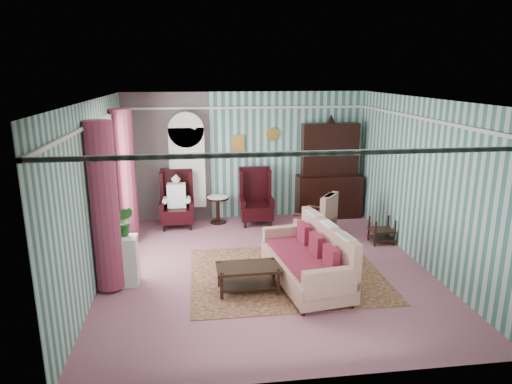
{
  "coord_description": "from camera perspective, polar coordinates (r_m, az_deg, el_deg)",
  "views": [
    {
      "loc": [
        -1.14,
        -7.27,
        3.33
      ],
      "look_at": [
        -0.1,
        0.6,
        1.23
      ],
      "focal_mm": 32.0,
      "sensor_mm": 36.0,
      "label": 1
    }
  ],
  "objects": [
    {
      "name": "floor",
      "position": [
        8.08,
        1.26,
        -9.5
      ],
      "size": [
        6.0,
        6.0,
        0.0
      ],
      "primitive_type": "plane",
      "color": "#945661",
      "rests_on": "ground"
    },
    {
      "name": "room_shell",
      "position": [
        7.58,
        -3.49,
        4.76
      ],
      "size": [
        5.53,
        6.02,
        2.91
      ],
      "color": "#3A6B63",
      "rests_on": "ground"
    },
    {
      "name": "bookcase",
      "position": [
        10.35,
        -8.54,
        2.34
      ],
      "size": [
        0.8,
        0.28,
        2.24
      ],
      "primitive_type": "cube",
      "color": "white",
      "rests_on": "floor"
    },
    {
      "name": "dresser_hutch",
      "position": [
        10.66,
        9.19,
        3.01
      ],
      "size": [
        1.5,
        0.56,
        2.36
      ],
      "primitive_type": "cube",
      "color": "black",
      "rests_on": "floor"
    },
    {
      "name": "wingback_left",
      "position": [
        10.1,
        -9.88,
        -0.92
      ],
      "size": [
        0.76,
        0.8,
        1.25
      ],
      "primitive_type": "cube",
      "color": "black",
      "rests_on": "floor"
    },
    {
      "name": "wingback_right",
      "position": [
        10.17,
        0.01,
        -0.58
      ],
      "size": [
        0.76,
        0.8,
        1.25
      ],
      "primitive_type": "cube",
      "color": "black",
      "rests_on": "floor"
    },
    {
      "name": "seated_woman",
      "position": [
        10.11,
        -9.87,
        -1.11
      ],
      "size": [
        0.44,
        0.4,
        1.18
      ],
      "primitive_type": null,
      "color": "beige",
      "rests_on": "floor"
    },
    {
      "name": "round_side_table",
      "position": [
        10.34,
        -4.78,
        -2.26
      ],
      "size": [
        0.5,
        0.5,
        0.6
      ],
      "primitive_type": "cylinder",
      "color": "black",
      "rests_on": "floor"
    },
    {
      "name": "nest_table",
      "position": [
        9.44,
        15.44,
        -4.63
      ],
      "size": [
        0.45,
        0.38,
        0.54
      ],
      "primitive_type": "cube",
      "color": "black",
      "rests_on": "floor"
    },
    {
      "name": "plant_stand",
      "position": [
        7.67,
        -16.58,
        -8.27
      ],
      "size": [
        0.55,
        0.35,
        0.8
      ],
      "primitive_type": "cube",
      "color": "silver",
      "rests_on": "floor"
    },
    {
      "name": "rug",
      "position": [
        7.86,
        3.8,
        -10.22
      ],
      "size": [
        3.2,
        2.6,
        0.01
      ],
      "primitive_type": "cube",
      "color": "#4C1920",
      "rests_on": "floor"
    },
    {
      "name": "sofa",
      "position": [
        7.33,
        6.24,
        -7.68
      ],
      "size": [
        1.33,
        2.16,
        1.06
      ],
      "primitive_type": "cube",
      "rotation": [
        0.0,
        0.0,
        1.71
      ],
      "color": "beige",
      "rests_on": "floor"
    },
    {
      "name": "floral_armchair",
      "position": [
        9.47,
        7.48,
        -2.4
      ],
      "size": [
        1.12,
        1.11,
        1.09
      ],
      "primitive_type": "cube",
      "rotation": [
        0.0,
        0.0,
        0.9
      ],
      "color": "beige",
      "rests_on": "floor"
    },
    {
      "name": "coffee_table",
      "position": [
        7.22,
        -0.98,
        -10.76
      ],
      "size": [
        1.0,
        0.57,
        0.42
      ],
      "primitive_type": "cube",
      "rotation": [
        0.0,
        0.0,
        0.02
      ],
      "color": "black",
      "rests_on": "floor"
    },
    {
      "name": "potted_plant_a",
      "position": [
        7.36,
        -17.56,
        -4.4
      ],
      "size": [
        0.44,
        0.41,
        0.38
      ],
      "primitive_type": "imported",
      "rotation": [
        0.0,
        0.0,
        -0.42
      ],
      "color": "#19501B",
      "rests_on": "plant_stand"
    },
    {
      "name": "potted_plant_b",
      "position": [
        7.49,
        -16.08,
        -3.54
      ],
      "size": [
        0.29,
        0.24,
        0.48
      ],
      "primitive_type": "imported",
      "rotation": [
        0.0,
        0.0,
        -0.12
      ],
      "color": "#1A551D",
      "rests_on": "plant_stand"
    },
    {
      "name": "potted_plant_c",
      "position": [
        7.48,
        -17.72,
        -4.01
      ],
      "size": [
        0.23,
        0.23,
        0.41
      ],
      "primitive_type": "imported",
      "rotation": [
        0.0,
        0.0,
        -0.01
      ],
      "color": "#215119",
      "rests_on": "plant_stand"
    }
  ]
}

